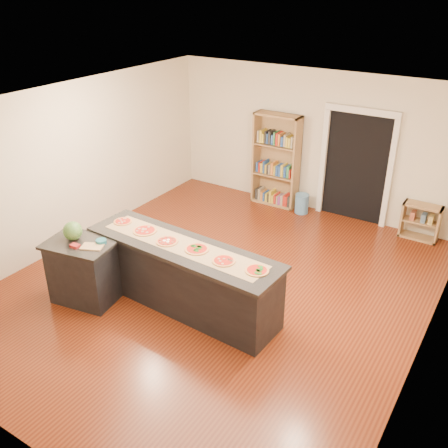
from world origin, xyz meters
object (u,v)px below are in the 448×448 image
Objects in this scene: kitchen_island at (183,276)px; bookshelf at (276,160)px; side_counter at (84,271)px; low_shelf at (420,222)px; watermelon at (73,231)px; waste_bin at (302,204)px.

bookshelf is at bearing 101.04° from kitchen_island.
low_shelf is at bearing 41.20° from side_counter.
watermelon is (-0.13, 0.01, 0.61)m from side_counter.
watermelon reaches higher than waste_bin.
side_counter is 1.45× the size of low_shelf.
bookshelf reaches higher than side_counter.
watermelon reaches higher than side_counter.
waste_bin is 1.46× the size of watermelon.
bookshelf is at bearing -179.50° from low_shelf.
low_shelf is 6.04m from watermelon.
watermelon is at bearing 164.15° from side_counter.
low_shelf is at bearing 0.50° from bookshelf.
bookshelf reaches higher than watermelon.
kitchen_island is at bearing 16.21° from side_counter.
waste_bin is at bearing 70.48° from watermelon.
kitchen_island is 4.00m from bookshelf.
watermelon is (-1.58, -4.46, 0.90)m from waste_bin.
bookshelf is 3.01m from low_shelf.
low_shelf is 2.46× the size of watermelon.
kitchen_island is 3.84m from waste_bin.
waste_bin is at bearing 62.11° from side_counter.
low_shelf is (2.95, 0.03, -0.62)m from bookshelf.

